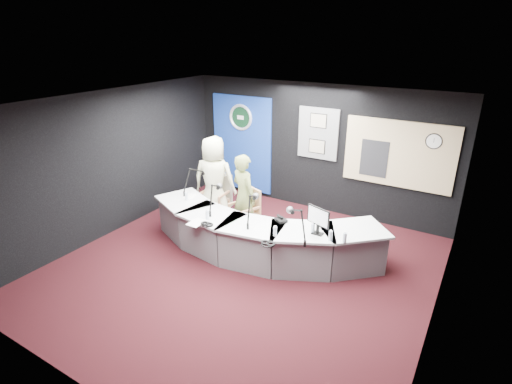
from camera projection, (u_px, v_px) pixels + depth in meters
The scene contains 33 objects.
ground at pixel (242, 268), 6.86m from camera, with size 6.00×6.00×0.00m, color black.
ceiling at pixel (240, 104), 5.81m from camera, with size 6.00×6.00×0.02m, color silver.
wall_back at pixel (316, 149), 8.72m from camera, with size 6.00×0.02×2.80m, color black.
wall_front at pixel (76, 291), 3.95m from camera, with size 6.00×0.02×2.80m, color black.
wall_left at pixel (112, 163), 7.77m from camera, with size 0.02×6.00×2.80m, color black.
wall_right at pixel (445, 241), 4.90m from camera, with size 0.02×6.00×2.80m, color black.
broadcast_desk at pixel (256, 235), 7.18m from camera, with size 4.50×1.90×0.75m, color silver, non-canonical shape.
backdrop_panel at pixel (242, 144), 9.66m from camera, with size 1.60×0.05×2.30m, color navy.
agency_seal at pixel (241, 117), 9.38m from camera, with size 0.63×0.63×0.07m, color silver.
seal_center at pixel (241, 117), 9.38m from camera, with size 0.48×0.48×0.01m, color black.
pinboard at pixel (318, 134), 8.54m from camera, with size 0.90×0.04×1.10m, color slate.
framed_photo_upper at pixel (318, 121), 8.41m from camera, with size 0.34×0.02×0.27m, color gray.
framed_photo_lower at pixel (317, 147), 8.62m from camera, with size 0.34×0.02×0.27m, color gray.
booth_window_frame at pixel (398, 154), 7.80m from camera, with size 2.12×0.06×1.32m, color tan.
booth_glow at pixel (398, 154), 7.80m from camera, with size 2.00×0.02×1.20m, color #FDD5A0.
equipment_rack at pixel (374, 158), 8.05m from camera, with size 0.55×0.02×0.75m, color black.
wall_clock at pixel (434, 141), 7.36m from camera, with size 0.28×0.28×0.01m, color white.
armchair_left at pixel (215, 197), 8.45m from camera, with size 0.59×0.59×1.04m, color tan, non-canonical shape.
armchair_right at pixel (244, 213), 7.82m from camera, with size 0.53×0.53×0.94m, color tan, non-canonical shape.
draped_jacket at pixel (222, 189), 8.61m from camera, with size 0.50×0.10×0.70m, color #6A6559.
person_man at pixel (214, 180), 8.30m from camera, with size 0.90×0.58×1.84m, color beige.
person_woman at pixel (244, 196), 7.69m from camera, with size 0.61×0.40×1.67m, color olive.
computer_monitor at pixel (319, 216), 6.32m from camera, with size 0.43×0.03×0.30m, color black.
desk_phone at pixel (281, 220), 6.85m from camera, with size 0.20×0.16×0.05m, color black.
headphones_near at pixel (268, 243), 6.12m from camera, with size 0.24×0.24×0.04m, color black.
headphones_far at pixel (207, 224), 6.73m from camera, with size 0.20×0.20×0.03m, color black.
paper_stack at pixel (190, 196), 7.91m from camera, with size 0.19×0.28×0.00m, color white.
notepad at pixel (197, 222), 6.82m from camera, with size 0.23×0.33×0.00m, color white.
boom_mic_a at pixel (196, 178), 8.01m from camera, with size 0.24×0.73×0.60m, color black, non-canonical shape.
boom_mic_b at pixel (215, 194), 7.21m from camera, with size 0.33×0.70×0.60m, color black, non-canonical shape.
boom_mic_c at pixel (252, 205), 6.76m from camera, with size 0.32×0.71×0.60m, color black, non-canonical shape.
boom_mic_d at pixel (297, 220), 6.23m from camera, with size 0.59×0.53×0.60m, color black, non-canonical shape.
water_bottles at pixel (250, 219), 6.75m from camera, with size 3.24×0.54×0.18m, color silver, non-canonical shape.
Camera 1 is at (3.22, -4.90, 3.80)m, focal length 28.00 mm.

